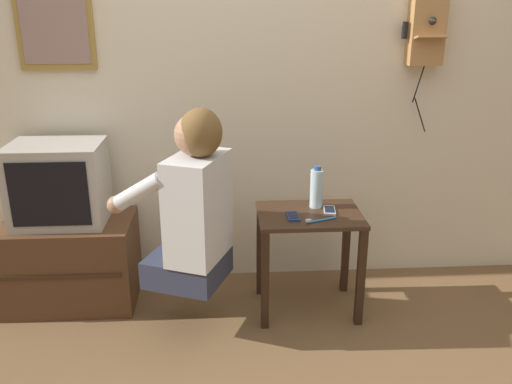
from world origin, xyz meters
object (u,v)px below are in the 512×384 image
at_px(framed_picture, 54,24).
at_px(water_bottle, 317,188).
at_px(toothbrush, 319,220).
at_px(television, 59,183).
at_px(wall_phone_antique, 427,25).
at_px(cell_phone_held, 293,216).
at_px(cell_phone_spare, 329,210).
at_px(person, 193,204).

bearing_deg(framed_picture, water_bottle, -13.23).
distance_m(framed_picture, water_bottle, 1.64).
bearing_deg(toothbrush, framed_picture, 47.88).
distance_m(television, wall_phone_antique, 2.16).
distance_m(cell_phone_held, cell_phone_spare, 0.22).
relative_size(framed_picture, water_bottle, 2.09).
bearing_deg(water_bottle, cell_phone_held, -135.59).
height_order(wall_phone_antique, water_bottle, wall_phone_antique).
xyz_separation_m(television, wall_phone_antique, (2.00, 0.19, 0.80)).
height_order(television, wall_phone_antique, wall_phone_antique).
xyz_separation_m(cell_phone_held, water_bottle, (0.14, 0.14, 0.10)).
xyz_separation_m(wall_phone_antique, cell_phone_spare, (-0.56, -0.35, -0.93)).
distance_m(person, wall_phone_antique, 1.60).
distance_m(water_bottle, toothbrush, 0.23).
relative_size(cell_phone_held, cell_phone_spare, 0.96).
relative_size(water_bottle, toothbrush, 1.36).
relative_size(wall_phone_antique, water_bottle, 3.64).
xyz_separation_m(person, television, (-0.73, 0.35, 0.01)).
relative_size(television, cell_phone_spare, 3.70).
bearing_deg(cell_phone_spare, wall_phone_antique, 39.43).
xyz_separation_m(television, cell_phone_spare, (1.44, -0.16, -0.13)).
height_order(framed_picture, cell_phone_held, framed_picture).
bearing_deg(wall_phone_antique, television, -174.50).
relative_size(person, framed_picture, 1.84).
height_order(framed_picture, toothbrush, framed_picture).
distance_m(television, cell_phone_held, 1.26).
xyz_separation_m(cell_phone_spare, toothbrush, (-0.08, -0.14, 0.00)).
xyz_separation_m(framed_picture, toothbrush, (1.35, -0.53, -0.94)).
xyz_separation_m(wall_phone_antique, water_bottle, (-0.62, -0.28, -0.83)).
bearing_deg(wall_phone_antique, water_bottle, -155.78).
distance_m(framed_picture, cell_phone_spare, 1.76).
relative_size(person, water_bottle, 3.85).
relative_size(wall_phone_antique, cell_phone_held, 6.68).
xyz_separation_m(television, toothbrush, (1.36, -0.29, -0.13)).
height_order(person, television, person).
xyz_separation_m(cell_phone_spare, water_bottle, (-0.06, 0.07, 0.10)).
height_order(water_bottle, toothbrush, water_bottle).
bearing_deg(cell_phone_spare, person, -157.37).
height_order(wall_phone_antique, cell_phone_spare, wall_phone_antique).
distance_m(framed_picture, cell_phone_held, 1.61).
relative_size(person, cell_phone_spare, 6.78).
bearing_deg(framed_picture, television, -92.01).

